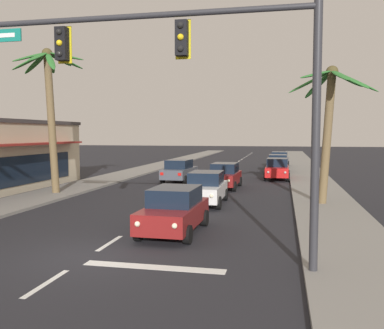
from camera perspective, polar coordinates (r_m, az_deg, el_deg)
ground_plane at (r=13.38m, az=-13.60°, el=-11.84°), size 220.00×220.00×0.00m
sidewalk_right at (r=31.86m, az=15.90°, el=-2.45°), size 3.20×110.00×0.14m
sidewalk_left at (r=34.50m, az=-10.93°, el=-1.86°), size 3.20×110.00×0.14m
lane_markings at (r=32.29m, az=2.71°, el=-2.32°), size 4.28×88.04×0.01m
traffic_signal_mast at (r=11.56m, az=-0.04°, el=12.70°), size 10.52×0.41×7.50m
sedan_lead_at_stop_bar at (r=15.78m, az=-2.37°, el=-6.08°), size 2.01×4.48×1.68m
sedan_third_in_queue at (r=22.11m, az=1.87°, el=-3.12°), size 2.00×4.47×1.68m
sedan_fifth_in_queue at (r=28.52m, az=4.37°, el=-1.48°), size 2.05×4.49×1.68m
sedan_oncoming_far at (r=32.26m, az=-1.69°, el=-0.81°), size 2.15×4.52×1.68m
sedan_parked_nearest_kerb at (r=34.58m, az=11.32°, el=-0.55°), size 1.96×4.46×1.68m
sedan_parked_mid_kerb at (r=40.43m, az=11.40°, el=0.13°), size 1.98×4.46×1.68m
sedan_parked_far_kerb at (r=46.60m, az=11.62°, el=0.65°), size 2.08×4.50×1.68m
palm_left_second at (r=26.78m, az=-18.51°, el=8.87°), size 4.33×4.44×8.65m
palm_right_second at (r=22.38m, az=18.00°, el=7.23°), size 4.34×4.47×7.01m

